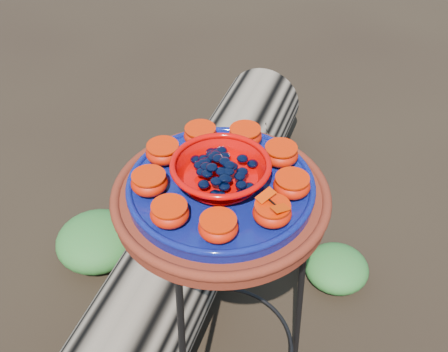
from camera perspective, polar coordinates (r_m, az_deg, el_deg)
plant_stand at (r=1.50m, az=-0.27°, el=-12.70°), size 0.44×0.44×0.70m
terracotta_saucer at (r=1.22m, az=-0.32°, el=-2.35°), size 0.46×0.46×0.04m
cobalt_plate at (r=1.20m, az=-0.33°, el=-1.23°), size 0.40×0.40×0.03m
red_bowl at (r=1.17m, az=-0.34°, el=0.25°), size 0.20×0.20×0.06m
glass_gems at (r=1.14m, az=-0.34°, el=1.80°), size 0.15×0.15×0.03m
orange_half_0 at (r=1.10m, az=4.91°, el=-3.75°), size 0.08×0.08×0.04m
orange_half_1 at (r=1.16m, az=6.89°, el=-0.95°), size 0.08×0.08×0.04m
orange_half_2 at (r=1.23m, az=5.78°, el=2.17°), size 0.08×0.08×0.04m
orange_half_3 at (r=1.28m, az=2.15°, el=4.07°), size 0.08×0.08×0.04m
orange_half_4 at (r=1.28m, az=-2.41°, el=4.14°), size 0.08×0.08×0.04m
orange_half_5 at (r=1.24m, az=-6.19°, el=2.37°), size 0.08×0.08×0.04m
orange_half_6 at (r=1.17m, az=-7.59°, el=-0.69°), size 0.08×0.08×0.04m
orange_half_7 at (r=1.10m, az=-5.54°, el=-3.80°), size 0.08×0.08×0.04m
orange_half_8 at (r=1.07m, az=-0.59°, el=-5.24°), size 0.08×0.08×0.04m
butterfly at (r=1.08m, az=4.99°, el=-2.68°), size 0.08×0.05×0.01m
driftwood_log at (r=1.93m, az=-3.11°, el=-5.49°), size 1.65×1.36×0.32m
foliage_right at (r=1.99m, az=11.39°, el=-9.08°), size 0.22×0.22×0.11m
foliage_back at (r=2.06m, az=-12.79°, el=-6.33°), size 0.29×0.29×0.15m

